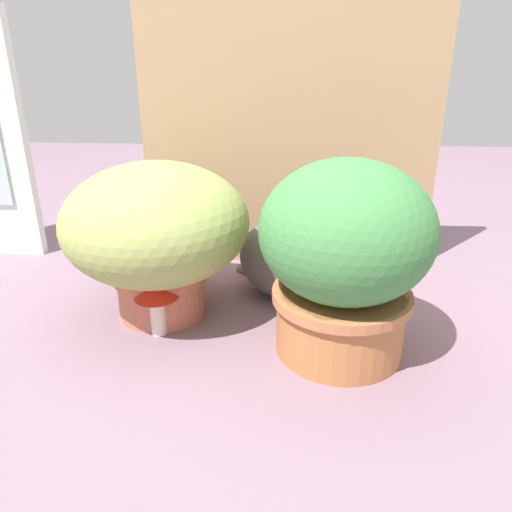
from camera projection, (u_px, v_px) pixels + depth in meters
ground_plane at (246, 326)px, 1.26m from camera, size 6.00×6.00×0.00m
cardboard_backdrop at (289, 122)px, 1.51m from camera, size 0.95×0.03×0.95m
grass_planter at (157, 230)px, 1.24m from camera, size 0.49×0.49×0.42m
leafy_planter at (345, 254)px, 1.07m from camera, size 0.39×0.39×0.46m
cat at (281, 258)px, 1.38m from camera, size 0.31×0.34×0.32m
mushroom_ornament_red at (156, 294)px, 1.19m from camera, size 0.11×0.11×0.15m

